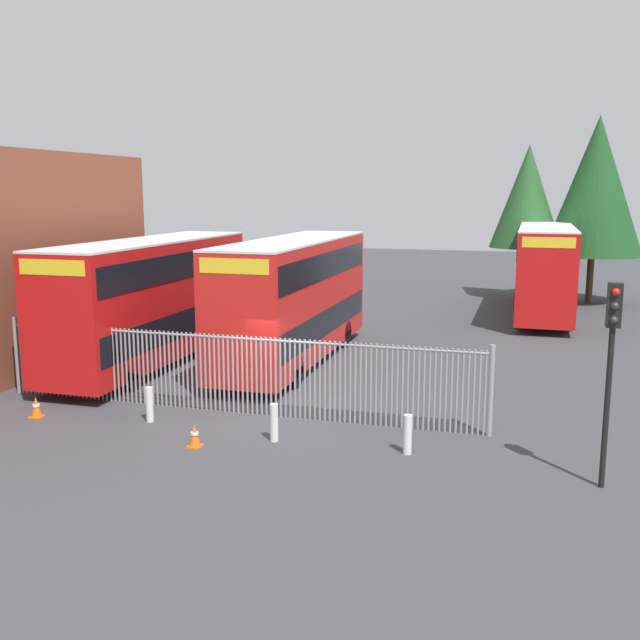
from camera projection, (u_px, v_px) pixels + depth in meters
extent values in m
plane|color=#3D3D42|center=(350.00, 354.00, 27.32)|extent=(100.00, 100.00, 0.00)
cylinder|color=gray|center=(17.00, 357.00, 21.92)|extent=(0.06, 0.06, 2.20)
cylinder|color=gray|center=(21.00, 358.00, 21.88)|extent=(0.06, 0.06, 2.20)
cylinder|color=gray|center=(25.00, 358.00, 21.84)|extent=(0.06, 0.06, 2.20)
cylinder|color=gray|center=(29.00, 358.00, 21.80)|extent=(0.06, 0.06, 2.20)
cylinder|color=gray|center=(33.00, 359.00, 21.76)|extent=(0.06, 0.06, 2.20)
cylinder|color=gray|center=(37.00, 359.00, 21.72)|extent=(0.06, 0.06, 2.20)
cylinder|color=gray|center=(41.00, 359.00, 21.68)|extent=(0.06, 0.06, 2.20)
cylinder|color=gray|center=(44.00, 360.00, 21.64)|extent=(0.06, 0.06, 2.20)
cylinder|color=gray|center=(48.00, 360.00, 21.61)|extent=(0.06, 0.06, 2.20)
cylinder|color=gray|center=(52.00, 360.00, 21.57)|extent=(0.06, 0.06, 2.20)
cylinder|color=gray|center=(56.00, 360.00, 21.53)|extent=(0.06, 0.06, 2.20)
cylinder|color=gray|center=(60.00, 361.00, 21.49)|extent=(0.06, 0.06, 2.20)
cylinder|color=gray|center=(64.00, 361.00, 21.45)|extent=(0.06, 0.06, 2.20)
cylinder|color=gray|center=(68.00, 361.00, 21.41)|extent=(0.06, 0.06, 2.20)
cylinder|color=gray|center=(72.00, 362.00, 21.37)|extent=(0.06, 0.06, 2.20)
cylinder|color=gray|center=(76.00, 362.00, 21.33)|extent=(0.06, 0.06, 2.20)
cylinder|color=gray|center=(81.00, 362.00, 21.30)|extent=(0.06, 0.06, 2.20)
cylinder|color=gray|center=(85.00, 363.00, 21.26)|extent=(0.06, 0.06, 2.20)
cylinder|color=gray|center=(89.00, 363.00, 21.22)|extent=(0.06, 0.06, 2.20)
cylinder|color=gray|center=(93.00, 363.00, 21.18)|extent=(0.06, 0.06, 2.20)
cylinder|color=gray|center=(97.00, 364.00, 21.14)|extent=(0.06, 0.06, 2.20)
cylinder|color=gray|center=(101.00, 364.00, 21.10)|extent=(0.06, 0.06, 2.20)
cylinder|color=gray|center=(105.00, 364.00, 21.06)|extent=(0.06, 0.06, 2.20)
cylinder|color=gray|center=(109.00, 365.00, 21.02)|extent=(0.06, 0.06, 2.20)
cylinder|color=gray|center=(114.00, 365.00, 20.99)|extent=(0.06, 0.06, 2.20)
cylinder|color=gray|center=(118.00, 365.00, 20.95)|extent=(0.06, 0.06, 2.20)
cylinder|color=gray|center=(122.00, 366.00, 20.91)|extent=(0.06, 0.06, 2.20)
cylinder|color=gray|center=(126.00, 366.00, 20.87)|extent=(0.06, 0.06, 2.20)
cylinder|color=gray|center=(131.00, 366.00, 20.83)|extent=(0.06, 0.06, 2.20)
cylinder|color=gray|center=(135.00, 367.00, 20.79)|extent=(0.06, 0.06, 2.20)
cylinder|color=gray|center=(139.00, 367.00, 20.75)|extent=(0.06, 0.06, 2.20)
cylinder|color=gray|center=(143.00, 367.00, 20.71)|extent=(0.06, 0.06, 2.20)
cylinder|color=gray|center=(148.00, 367.00, 20.68)|extent=(0.06, 0.06, 2.20)
cylinder|color=gray|center=(152.00, 368.00, 20.64)|extent=(0.06, 0.06, 2.20)
cylinder|color=gray|center=(156.00, 368.00, 20.60)|extent=(0.06, 0.06, 2.20)
cylinder|color=gray|center=(161.00, 368.00, 20.56)|extent=(0.06, 0.06, 2.20)
cylinder|color=gray|center=(165.00, 369.00, 20.52)|extent=(0.06, 0.06, 2.20)
cylinder|color=gray|center=(170.00, 369.00, 20.48)|extent=(0.06, 0.06, 2.20)
cylinder|color=gray|center=(174.00, 370.00, 20.44)|extent=(0.06, 0.06, 2.20)
cylinder|color=gray|center=(178.00, 370.00, 20.40)|extent=(0.06, 0.06, 2.20)
cylinder|color=gray|center=(183.00, 370.00, 20.37)|extent=(0.06, 0.06, 2.20)
cylinder|color=gray|center=(187.00, 371.00, 20.33)|extent=(0.06, 0.06, 2.20)
cylinder|color=gray|center=(192.00, 371.00, 20.29)|extent=(0.06, 0.06, 2.20)
cylinder|color=gray|center=(196.00, 371.00, 20.25)|extent=(0.06, 0.06, 2.20)
cylinder|color=gray|center=(201.00, 372.00, 20.21)|extent=(0.06, 0.06, 2.20)
cylinder|color=gray|center=(205.00, 372.00, 20.17)|extent=(0.06, 0.06, 2.20)
cylinder|color=gray|center=(210.00, 372.00, 20.13)|extent=(0.06, 0.06, 2.20)
cylinder|color=gray|center=(215.00, 373.00, 20.09)|extent=(0.06, 0.06, 2.20)
cylinder|color=gray|center=(219.00, 373.00, 20.06)|extent=(0.06, 0.06, 2.20)
cylinder|color=gray|center=(224.00, 373.00, 20.02)|extent=(0.06, 0.06, 2.20)
cylinder|color=gray|center=(228.00, 374.00, 19.98)|extent=(0.06, 0.06, 2.20)
cylinder|color=gray|center=(233.00, 374.00, 19.94)|extent=(0.06, 0.06, 2.20)
cylinder|color=gray|center=(238.00, 374.00, 19.90)|extent=(0.06, 0.06, 2.20)
cylinder|color=gray|center=(242.00, 375.00, 19.86)|extent=(0.06, 0.06, 2.20)
cylinder|color=gray|center=(247.00, 375.00, 19.82)|extent=(0.06, 0.06, 2.20)
cylinder|color=gray|center=(252.00, 375.00, 19.78)|extent=(0.06, 0.06, 2.20)
cylinder|color=gray|center=(256.00, 376.00, 19.75)|extent=(0.06, 0.06, 2.20)
cylinder|color=gray|center=(261.00, 376.00, 19.71)|extent=(0.06, 0.06, 2.20)
cylinder|color=gray|center=(266.00, 377.00, 19.67)|extent=(0.06, 0.06, 2.20)
cylinder|color=gray|center=(271.00, 377.00, 19.63)|extent=(0.06, 0.06, 2.20)
cylinder|color=gray|center=(276.00, 377.00, 19.59)|extent=(0.06, 0.06, 2.20)
cylinder|color=gray|center=(280.00, 378.00, 19.55)|extent=(0.06, 0.06, 2.20)
cylinder|color=gray|center=(285.00, 378.00, 19.51)|extent=(0.06, 0.06, 2.20)
cylinder|color=gray|center=(290.00, 378.00, 19.47)|extent=(0.06, 0.06, 2.20)
cylinder|color=gray|center=(295.00, 379.00, 19.44)|extent=(0.06, 0.06, 2.20)
cylinder|color=gray|center=(300.00, 379.00, 19.40)|extent=(0.06, 0.06, 2.20)
cylinder|color=gray|center=(305.00, 380.00, 19.36)|extent=(0.06, 0.06, 2.20)
cylinder|color=gray|center=(310.00, 380.00, 19.32)|extent=(0.06, 0.06, 2.20)
cylinder|color=gray|center=(315.00, 380.00, 19.28)|extent=(0.06, 0.06, 2.20)
cylinder|color=gray|center=(320.00, 381.00, 19.24)|extent=(0.06, 0.06, 2.20)
cylinder|color=gray|center=(325.00, 381.00, 19.20)|extent=(0.06, 0.06, 2.20)
cylinder|color=gray|center=(330.00, 381.00, 19.16)|extent=(0.06, 0.06, 2.20)
cylinder|color=gray|center=(335.00, 382.00, 19.13)|extent=(0.06, 0.06, 2.20)
cylinder|color=gray|center=(340.00, 382.00, 19.09)|extent=(0.06, 0.06, 2.20)
cylinder|color=gray|center=(345.00, 383.00, 19.05)|extent=(0.06, 0.06, 2.20)
cylinder|color=gray|center=(350.00, 383.00, 19.01)|extent=(0.06, 0.06, 2.20)
cylinder|color=gray|center=(355.00, 383.00, 18.97)|extent=(0.06, 0.06, 2.20)
cylinder|color=gray|center=(360.00, 384.00, 18.93)|extent=(0.06, 0.06, 2.20)
cylinder|color=gray|center=(366.00, 384.00, 18.89)|extent=(0.06, 0.06, 2.20)
cylinder|color=gray|center=(371.00, 385.00, 18.85)|extent=(0.06, 0.06, 2.20)
cylinder|color=gray|center=(376.00, 385.00, 18.82)|extent=(0.06, 0.06, 2.20)
cylinder|color=gray|center=(381.00, 385.00, 18.78)|extent=(0.06, 0.06, 2.20)
cylinder|color=gray|center=(386.00, 386.00, 18.74)|extent=(0.06, 0.06, 2.20)
cylinder|color=gray|center=(392.00, 386.00, 18.70)|extent=(0.06, 0.06, 2.20)
cylinder|color=gray|center=(397.00, 387.00, 18.66)|extent=(0.06, 0.06, 2.20)
cylinder|color=gray|center=(402.00, 387.00, 18.62)|extent=(0.06, 0.06, 2.20)
cylinder|color=gray|center=(408.00, 387.00, 18.58)|extent=(0.06, 0.06, 2.20)
cylinder|color=gray|center=(413.00, 388.00, 18.54)|extent=(0.06, 0.06, 2.20)
cylinder|color=gray|center=(418.00, 388.00, 18.51)|extent=(0.06, 0.06, 2.20)
cylinder|color=gray|center=(424.00, 389.00, 18.47)|extent=(0.06, 0.06, 2.20)
cylinder|color=gray|center=(429.00, 389.00, 18.43)|extent=(0.06, 0.06, 2.20)
cylinder|color=gray|center=(435.00, 389.00, 18.39)|extent=(0.06, 0.06, 2.20)
cylinder|color=gray|center=(440.00, 390.00, 18.35)|extent=(0.06, 0.06, 2.20)
cylinder|color=gray|center=(446.00, 390.00, 18.31)|extent=(0.06, 0.06, 2.20)
cylinder|color=gray|center=(451.00, 391.00, 18.27)|extent=(0.06, 0.06, 2.20)
cylinder|color=gray|center=(457.00, 391.00, 18.23)|extent=(0.06, 0.06, 2.20)
cylinder|color=gray|center=(462.00, 392.00, 18.20)|extent=(0.06, 0.06, 2.20)
cylinder|color=gray|center=(468.00, 392.00, 18.16)|extent=(0.06, 0.06, 2.20)
cylinder|color=gray|center=(474.00, 392.00, 18.12)|extent=(0.06, 0.06, 2.20)
cylinder|color=gray|center=(479.00, 393.00, 18.08)|extent=(0.06, 0.06, 2.20)
cylinder|color=gray|center=(485.00, 393.00, 18.04)|extent=(0.06, 0.06, 2.20)
cylinder|color=gray|center=(491.00, 394.00, 18.00)|extent=(0.06, 0.06, 2.20)
cylinder|color=gray|center=(230.00, 338.00, 19.78)|extent=(14.07, 0.07, 0.07)
cylinder|color=gray|center=(17.00, 355.00, 21.90)|extent=(0.14, 0.14, 2.35)
cylinder|color=gray|center=(491.00, 391.00, 17.99)|extent=(0.14, 0.14, 2.35)
cube|color=red|center=(152.00, 299.00, 25.40)|extent=(2.50, 10.80, 4.00)
cube|color=black|center=(153.00, 321.00, 25.55)|extent=(2.54, 10.37, 0.90)
cube|color=black|center=(150.00, 265.00, 25.19)|extent=(2.54, 10.37, 0.90)
cube|color=yellow|center=(53.00, 267.00, 20.06)|extent=(2.12, 0.12, 0.44)
cube|color=silver|center=(149.00, 241.00, 25.05)|extent=(2.50, 10.80, 0.08)
cylinder|color=black|center=(70.00, 369.00, 22.87)|extent=(0.30, 1.04, 1.04)
cylinder|color=black|center=(132.00, 374.00, 22.26)|extent=(0.30, 1.04, 1.04)
cylinder|color=black|center=(166.00, 332.00, 28.84)|extent=(0.30, 1.04, 1.04)
cylinder|color=black|center=(217.00, 335.00, 28.23)|extent=(0.30, 1.04, 1.04)
cube|color=red|center=(294.00, 297.00, 25.74)|extent=(2.50, 10.80, 4.00)
cube|color=black|center=(295.00, 319.00, 25.88)|extent=(2.54, 10.37, 0.90)
cube|color=black|center=(294.00, 264.00, 25.53)|extent=(2.54, 10.37, 0.90)
cube|color=yellow|center=(234.00, 266.00, 20.40)|extent=(2.12, 0.12, 0.44)
cube|color=silver|center=(294.00, 240.00, 25.38)|extent=(2.50, 10.80, 0.08)
cylinder|color=black|center=(230.00, 366.00, 23.21)|extent=(0.30, 1.04, 1.04)
cylinder|color=black|center=(294.00, 371.00, 22.60)|extent=(0.30, 1.04, 1.04)
cylinder|color=black|center=(292.00, 331.00, 29.17)|extent=(0.30, 1.04, 1.04)
cylinder|color=black|center=(345.00, 334.00, 28.56)|extent=(0.30, 1.04, 1.04)
cube|color=red|center=(545.00, 269.00, 35.04)|extent=(2.50, 10.80, 4.00)
cube|color=black|center=(544.00, 285.00, 35.18)|extent=(2.54, 10.37, 0.90)
cube|color=black|center=(546.00, 244.00, 34.83)|extent=(2.54, 10.37, 0.90)
cube|color=yellow|center=(549.00, 242.00, 29.70)|extent=(2.12, 0.12, 0.44)
cube|color=silver|center=(547.00, 227.00, 34.68)|extent=(2.50, 10.80, 0.08)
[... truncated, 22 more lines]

